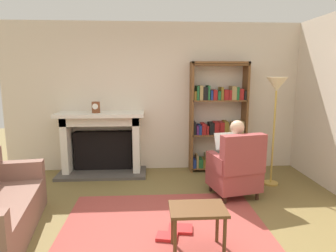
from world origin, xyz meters
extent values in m
plane|color=brown|center=(0.00, 0.00, 0.00)|extent=(14.00, 14.00, 0.00)
cube|color=beige|center=(0.00, 2.55, 1.35)|extent=(5.60, 0.10, 2.70)
cube|color=#9C4039|center=(0.00, 0.30, 0.01)|extent=(2.40, 1.80, 0.01)
cube|color=#4C4742|center=(-1.02, 2.18, 0.03)|extent=(1.55, 0.64, 0.05)
cube|color=black|center=(-1.02, 2.40, 0.40)|extent=(1.03, 0.20, 0.70)
cube|color=silver|center=(-1.64, 2.28, 0.53)|extent=(0.12, 0.44, 1.06)
cube|color=silver|center=(-0.40, 2.28, 0.53)|extent=(0.12, 0.44, 1.06)
cube|color=silver|center=(-1.02, 2.28, 0.98)|extent=(1.35, 0.44, 0.16)
cube|color=silver|center=(-1.02, 2.22, 1.09)|extent=(1.51, 0.56, 0.06)
cylinder|color=brown|center=(-1.09, 2.20, 1.21)|extent=(0.14, 0.14, 0.19)
cylinder|color=white|center=(-1.09, 2.14, 1.24)|extent=(0.10, 0.01, 0.10)
cube|color=brown|center=(0.60, 2.34, 1.00)|extent=(0.04, 0.32, 2.00)
cube|color=brown|center=(1.58, 2.34, 1.00)|extent=(0.04, 0.32, 2.00)
cube|color=brown|center=(1.09, 2.34, 1.98)|extent=(1.03, 0.32, 0.04)
cube|color=brown|center=(1.09, 2.34, 0.06)|extent=(0.99, 0.32, 0.02)
cube|color=navy|center=(0.65, 2.33, 0.15)|extent=(0.05, 0.26, 0.16)
cube|color=#997F4C|center=(0.71, 2.33, 0.18)|extent=(0.04, 0.26, 0.23)
cube|color=#1E592D|center=(0.77, 2.33, 0.15)|extent=(0.08, 0.26, 0.16)
cube|color=brown|center=(0.84, 2.33, 0.15)|extent=(0.05, 0.26, 0.16)
cube|color=#997F4C|center=(0.89, 2.33, 0.19)|extent=(0.04, 0.26, 0.24)
cube|color=black|center=(0.95, 2.33, 0.16)|extent=(0.07, 0.26, 0.18)
cube|color=brown|center=(1.02, 2.33, 0.18)|extent=(0.08, 0.26, 0.22)
cube|color=maroon|center=(1.09, 2.33, 0.17)|extent=(0.04, 0.26, 0.20)
cube|color=#4C1E59|center=(1.16, 2.33, 0.15)|extent=(0.07, 0.26, 0.16)
cube|color=navy|center=(1.21, 2.33, 0.17)|extent=(0.04, 0.26, 0.20)
cube|color=navy|center=(1.26, 2.33, 0.16)|extent=(0.04, 0.26, 0.17)
cube|color=black|center=(1.30, 2.33, 0.19)|extent=(0.05, 0.26, 0.24)
cube|color=brown|center=(1.35, 2.33, 0.17)|extent=(0.05, 0.26, 0.19)
cube|color=brown|center=(1.41, 2.33, 0.17)|extent=(0.06, 0.26, 0.20)
cube|color=#4C1E59|center=(1.47, 2.33, 0.15)|extent=(0.04, 0.26, 0.16)
cube|color=#997F4C|center=(1.54, 2.33, 0.16)|extent=(0.09, 0.26, 0.18)
cube|color=brown|center=(1.09, 2.34, 0.69)|extent=(0.99, 0.32, 0.02)
cube|color=black|center=(0.65, 2.33, 0.81)|extent=(0.04, 0.26, 0.23)
cube|color=#4C1E59|center=(0.70, 2.33, 0.78)|extent=(0.04, 0.26, 0.16)
cube|color=navy|center=(0.75, 2.33, 0.78)|extent=(0.05, 0.26, 0.17)
cube|color=maroon|center=(0.81, 2.33, 0.80)|extent=(0.08, 0.26, 0.19)
cube|color=maroon|center=(0.88, 2.33, 0.78)|extent=(0.04, 0.26, 0.16)
cube|color=black|center=(0.96, 2.33, 0.80)|extent=(0.09, 0.26, 0.21)
cube|color=maroon|center=(1.05, 2.33, 0.81)|extent=(0.09, 0.26, 0.22)
cube|color=maroon|center=(1.15, 2.33, 0.81)|extent=(0.08, 0.26, 0.22)
cube|color=brown|center=(1.22, 2.33, 0.82)|extent=(0.07, 0.26, 0.24)
cube|color=#997F4C|center=(1.30, 2.33, 0.78)|extent=(0.08, 0.26, 0.16)
cube|color=#997F4C|center=(1.37, 2.33, 0.80)|extent=(0.05, 0.26, 0.21)
cube|color=#997F4C|center=(1.43, 2.33, 0.80)|extent=(0.07, 0.26, 0.20)
cube|color=#997F4C|center=(1.51, 2.33, 0.82)|extent=(0.07, 0.26, 0.23)
cube|color=brown|center=(1.09, 2.34, 1.31)|extent=(0.99, 0.32, 0.02)
cube|color=brown|center=(0.65, 2.33, 1.40)|extent=(0.04, 0.26, 0.16)
cube|color=#1E592D|center=(0.69, 2.33, 1.45)|extent=(0.04, 0.26, 0.25)
cube|color=#997F4C|center=(0.75, 2.33, 1.45)|extent=(0.06, 0.26, 0.26)
cube|color=black|center=(0.83, 2.33, 1.44)|extent=(0.08, 0.26, 0.23)
cube|color=#1E592D|center=(0.89, 2.33, 1.45)|extent=(0.04, 0.26, 0.25)
cube|color=navy|center=(0.94, 2.33, 1.41)|extent=(0.04, 0.26, 0.17)
cube|color=maroon|center=(1.00, 2.33, 1.41)|extent=(0.07, 0.26, 0.18)
cube|color=#1E592D|center=(1.07, 2.33, 1.40)|extent=(0.05, 0.26, 0.16)
cube|color=brown|center=(1.13, 2.33, 1.44)|extent=(0.05, 0.26, 0.23)
cube|color=maroon|center=(1.20, 2.33, 1.42)|extent=(0.08, 0.26, 0.18)
cube|color=maroon|center=(1.27, 2.33, 1.41)|extent=(0.05, 0.26, 0.17)
cube|color=#997F4C|center=(1.34, 2.33, 1.45)|extent=(0.08, 0.26, 0.24)
cube|color=#1E592D|center=(1.41, 2.33, 1.44)|extent=(0.04, 0.26, 0.23)
cube|color=maroon|center=(1.47, 2.33, 1.42)|extent=(0.07, 0.26, 0.20)
cube|color=black|center=(1.54, 2.33, 1.40)|extent=(0.04, 0.26, 0.16)
cube|color=brown|center=(1.09, 2.34, 1.94)|extent=(0.99, 0.32, 0.02)
cylinder|color=#331E14|center=(1.26, 1.43, 0.06)|extent=(0.05, 0.05, 0.12)
cylinder|color=#331E14|center=(0.76, 1.32, 0.06)|extent=(0.05, 0.05, 0.12)
cylinder|color=#331E14|center=(1.37, 0.97, 0.06)|extent=(0.05, 0.05, 0.12)
cylinder|color=#331E14|center=(0.87, 0.85, 0.06)|extent=(0.05, 0.05, 0.12)
cube|color=brown|center=(1.07, 1.14, 0.27)|extent=(0.76, 0.73, 0.30)
cube|color=brown|center=(1.12, 0.91, 0.70)|extent=(0.66, 0.30, 0.55)
cube|color=brown|center=(1.33, 1.20, 0.53)|extent=(0.24, 0.55, 0.22)
cube|color=brown|center=(0.80, 1.08, 0.53)|extent=(0.24, 0.55, 0.22)
cube|color=silver|center=(1.08, 1.10, 0.67)|extent=(0.36, 0.27, 0.50)
sphere|color=#D8AD8C|center=(1.08, 1.10, 1.04)|extent=(0.20, 0.20, 0.20)
cube|color=#191E3F|center=(1.11, 1.31, 0.47)|extent=(0.20, 0.42, 0.12)
cube|color=#191E3F|center=(0.96, 1.27, 0.47)|extent=(0.20, 0.42, 0.12)
cylinder|color=#191E3F|center=(1.07, 1.49, 0.21)|extent=(0.10, 0.10, 0.42)
cylinder|color=#191E3F|center=(0.91, 1.46, 0.21)|extent=(0.10, 0.10, 0.42)
cube|color=white|center=(1.00, 1.42, 0.77)|extent=(0.37, 0.18, 0.25)
cube|color=#855E51|center=(-1.95, 0.93, 0.52)|extent=(0.72, 0.26, 0.24)
cube|color=brown|center=(0.31, -0.24, 0.47)|extent=(0.56, 0.39, 0.03)
cylinder|color=brown|center=(0.07, -0.39, 0.23)|extent=(0.04, 0.04, 0.45)
cylinder|color=brown|center=(0.54, -0.39, 0.23)|extent=(0.04, 0.04, 0.45)
cylinder|color=brown|center=(0.07, -0.08, 0.23)|extent=(0.04, 0.04, 0.45)
cylinder|color=brown|center=(0.54, -0.08, 0.23)|extent=(0.04, 0.04, 0.45)
cube|color=red|center=(0.01, 0.01, 0.03)|extent=(0.26, 0.21, 0.04)
cube|color=red|center=(0.18, 0.17, 0.03)|extent=(0.30, 0.24, 0.03)
cylinder|color=#B7933F|center=(1.81, 1.56, 0.01)|extent=(0.24, 0.24, 0.03)
cylinder|color=#B7933F|center=(1.81, 1.56, 0.78)|extent=(0.03, 0.03, 1.50)
cone|color=beige|center=(1.81, 1.56, 1.63)|extent=(0.32, 0.32, 0.22)
camera|label=1|loc=(-0.15, -2.94, 1.78)|focal=31.53mm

